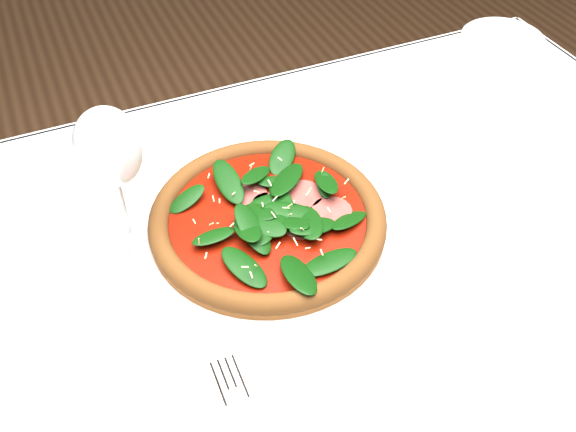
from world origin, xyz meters
name	(u,v)px	position (x,y,z in m)	size (l,w,h in m)	color
dining_table	(313,323)	(0.00, 0.00, 0.65)	(1.21, 0.81, 0.75)	white
plate	(268,227)	(-0.03, 0.08, 0.76)	(0.33, 0.33, 0.01)	silver
pizza	(268,216)	(-0.03, 0.08, 0.78)	(0.36, 0.36, 0.04)	#A15626
wine_glass	(109,151)	(-0.18, 0.15, 0.88)	(0.08, 0.08, 0.18)	silver
fork	(246,423)	(-0.14, -0.15, 0.77)	(0.03, 0.18, 0.00)	silver
saucer_far	(503,39)	(0.52, 0.34, 0.76)	(0.14, 0.14, 0.01)	silver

